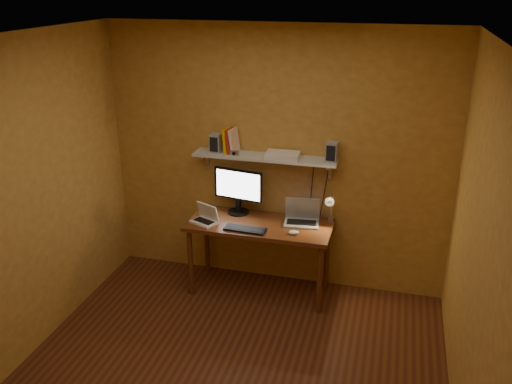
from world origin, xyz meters
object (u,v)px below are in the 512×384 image
(mouse, at_px, (294,232))
(desk_lamp, at_px, (330,205))
(shelf_camera, at_px, (234,153))
(monitor, at_px, (238,189))
(speaker_left, at_px, (216,143))
(desk, at_px, (260,231))
(keyboard, at_px, (245,229))
(laptop, at_px, (302,216))
(router, at_px, (283,155))
(speaker_right, at_px, (332,152))
(netbook, at_px, (206,217))
(wall_shelf, at_px, (265,157))

(mouse, height_order, desk_lamp, desk_lamp)
(desk_lamp, distance_m, shelf_camera, 1.04)
(monitor, distance_m, mouse, 0.76)
(mouse, relative_size, desk_lamp, 0.26)
(mouse, distance_m, speaker_left, 1.16)
(mouse, bearing_deg, monitor, 134.81)
(desk, xyz_separation_m, mouse, (0.37, -0.15, 0.10))
(keyboard, bearing_deg, desk_lamp, 26.12)
(laptop, height_order, router, router)
(laptop, distance_m, speaker_right, 0.70)
(laptop, xyz_separation_m, router, (-0.21, 0.06, 0.59))
(shelf_camera, bearing_deg, router, 6.67)
(netbook, relative_size, keyboard, 0.74)
(wall_shelf, relative_size, netbook, 4.73)
(wall_shelf, relative_size, shelf_camera, 15.32)
(speaker_left, bearing_deg, desk_lamp, 0.38)
(monitor, bearing_deg, wall_shelf, 10.31)
(mouse, bearing_deg, speaker_left, 141.49)
(desk_lamp, xyz_separation_m, speaker_right, (-0.02, 0.06, 0.51))
(laptop, height_order, netbook, laptop)
(mouse, xyz_separation_m, speaker_left, (-0.86, 0.34, 0.70))
(desk_lamp, relative_size, shelf_camera, 4.10)
(netbook, relative_size, router, 0.94)
(wall_shelf, height_order, desk_lamp, wall_shelf)
(netbook, bearing_deg, speaker_left, 109.11)
(mouse, xyz_separation_m, desk_lamp, (0.29, 0.28, 0.19))
(desk, distance_m, desk_lamp, 0.73)
(laptop, relative_size, shelf_camera, 3.87)
(shelf_camera, bearing_deg, netbook, -135.48)
(router, bearing_deg, desk, -135.39)
(speaker_right, xyz_separation_m, router, (-0.46, -0.01, -0.07))
(wall_shelf, bearing_deg, monitor, -178.90)
(keyboard, bearing_deg, router, 56.76)
(desk, bearing_deg, laptop, 16.99)
(monitor, xyz_separation_m, speaker_left, (-0.22, -0.00, 0.46))
(wall_shelf, height_order, mouse, wall_shelf)
(desk_lamp, relative_size, speaker_right, 2.01)
(speaker_right, bearing_deg, desk_lamp, -67.59)
(desk, bearing_deg, speaker_left, 159.34)
(desk, height_order, keyboard, keyboard)
(router, bearing_deg, monitor, 178.33)
(desk_lamp, height_order, speaker_left, speaker_left)
(desk, distance_m, wall_shelf, 0.72)
(laptop, relative_size, speaker_left, 1.94)
(keyboard, bearing_deg, speaker_right, 30.75)
(monitor, relative_size, laptop, 1.44)
(mouse, bearing_deg, desk_lamp, 26.45)
(wall_shelf, xyz_separation_m, shelf_camera, (-0.28, -0.07, 0.04))
(desk, bearing_deg, monitor, 145.05)
(shelf_camera, bearing_deg, laptop, -0.17)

